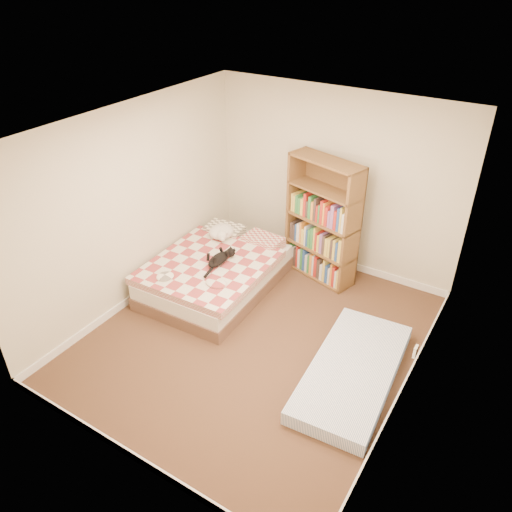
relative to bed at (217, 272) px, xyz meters
The scene contains 6 objects.
room 1.51m from the bed, 31.84° to the right, with size 3.51×4.01×2.51m.
bed is the anchor object (origin of this frame).
bookshelf 1.49m from the bed, 44.60° to the left, with size 1.11×0.61×1.70m.
floor_mattress 2.30m from the bed, 15.77° to the right, with size 0.83×1.83×0.17m, color #728EBE.
black_cat 0.33m from the bed, 34.21° to the right, with size 0.27×0.65×0.15m.
white_dog 0.61m from the bed, 117.91° to the left, with size 0.38×0.39×0.18m.
Camera 1 is at (2.39, -3.83, 3.91)m, focal length 35.00 mm.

